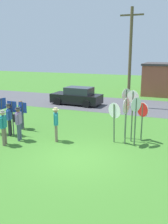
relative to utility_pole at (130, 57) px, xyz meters
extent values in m
plane|color=#3D7528|center=(0.08, -10.97, -4.06)|extent=(80.00, 80.00, 0.00)
cube|color=#4C4C51|center=(0.08, 0.42, -4.05)|extent=(60.00, 6.40, 0.01)
cylinder|color=brown|center=(0.00, 0.00, -0.18)|extent=(0.24, 0.24, 7.76)
cube|color=brown|center=(0.00, 0.00, 3.10)|extent=(1.80, 0.12, 0.12)
cube|color=black|center=(-4.38, -0.63, -3.53)|extent=(4.38, 2.01, 0.76)
cube|color=#2D333D|center=(-4.13, -0.64, -2.85)|extent=(2.31, 1.64, 0.60)
cylinder|color=black|center=(-5.75, -1.46, -3.74)|extent=(0.65, 0.25, 0.64)
cylinder|color=black|center=(-5.66, 0.34, -3.74)|extent=(0.65, 0.25, 0.64)
cylinder|color=black|center=(-3.09, -1.59, -3.74)|extent=(0.65, 0.25, 0.64)
cylinder|color=black|center=(-3.00, 0.21, -3.74)|extent=(0.65, 0.25, 0.64)
cylinder|color=#51664C|center=(1.42, -7.65, -2.77)|extent=(0.10, 0.10, 2.58)
cylinder|color=white|center=(1.42, -7.65, -1.75)|extent=(0.35, 0.54, 0.63)
cylinder|color=red|center=(1.41, -7.64, -1.75)|extent=(0.33, 0.50, 0.59)
cylinder|color=#51664C|center=(1.83, -8.04, -2.78)|extent=(0.09, 0.09, 2.56)
cylinder|color=white|center=(1.83, -8.04, -1.76)|extent=(0.60, 0.23, 0.63)
cylinder|color=red|center=(1.83, -8.03, -1.76)|extent=(0.56, 0.21, 0.59)
cylinder|color=#51664C|center=(1.62, -8.52, -2.94)|extent=(0.08, 0.08, 2.25)
cylinder|color=white|center=(1.62, -8.52, -2.14)|extent=(0.16, 0.78, 0.79)
cylinder|color=red|center=(1.61, -8.52, -2.14)|extent=(0.15, 0.72, 0.73)
cylinder|color=#51664C|center=(2.28, -7.72, -3.10)|extent=(0.10, 0.10, 1.93)
cylinder|color=white|center=(2.28, -7.72, -2.45)|extent=(0.63, 0.43, 0.75)
cylinder|color=red|center=(2.27, -7.73, -2.45)|extent=(0.58, 0.41, 0.70)
cylinder|color=#51664C|center=(1.04, -8.51, -3.08)|extent=(0.13, 0.17, 1.96)
cylinder|color=white|center=(1.04, -8.51, -2.42)|extent=(0.71, 0.39, 0.77)
cylinder|color=red|center=(1.05, -8.50, -2.42)|extent=(0.66, 0.37, 0.71)
cylinder|color=#51664C|center=(2.07, -8.43, -2.91)|extent=(0.10, 0.10, 2.29)
cylinder|color=white|center=(2.07, -8.43, -2.06)|extent=(0.38, 0.59, 0.70)
cylinder|color=red|center=(2.06, -8.42, -2.06)|extent=(0.36, 0.55, 0.64)
cylinder|color=#7A6B56|center=(-1.76, -9.30, -3.62)|extent=(0.14, 0.14, 0.88)
cylinder|color=#7A6B56|center=(-1.66, -9.50, -3.62)|extent=(0.14, 0.14, 0.88)
cube|color=teal|center=(-1.71, -9.40, -2.89)|extent=(0.37, 0.42, 0.58)
cylinder|color=teal|center=(-1.83, -9.19, -2.91)|extent=(0.09, 0.09, 0.52)
cylinder|color=teal|center=(-1.59, -9.61, -2.91)|extent=(0.09, 0.09, 0.52)
sphere|color=#9E7051|center=(-1.71, -9.40, -2.47)|extent=(0.21, 0.21, 0.21)
cylinder|color=beige|center=(-1.71, -9.40, -2.42)|extent=(0.31, 0.31, 0.02)
cylinder|color=beige|center=(-1.71, -9.40, -2.37)|extent=(0.19, 0.19, 0.09)
cylinder|color=#4C5670|center=(-3.55, -9.88, -3.62)|extent=(0.14, 0.14, 0.88)
cylinder|color=#4C5670|center=(-3.50, -10.09, -3.62)|extent=(0.14, 0.14, 0.88)
cube|color=#9E7AB2|center=(-3.53, -9.98, -2.89)|extent=(0.31, 0.40, 0.58)
cylinder|color=#9E7AB2|center=(-3.59, -9.75, -2.91)|extent=(0.09, 0.09, 0.52)
cylinder|color=#9E7AB2|center=(-3.46, -10.22, -2.91)|extent=(0.09, 0.09, 0.52)
sphere|color=brown|center=(-3.53, -9.98, -2.47)|extent=(0.21, 0.21, 0.21)
cylinder|color=#333338|center=(-3.53, -9.98, -2.42)|extent=(0.32, 0.32, 0.02)
cylinder|color=#333338|center=(-3.53, -9.98, -2.37)|extent=(0.19, 0.19, 0.09)
cube|color=#232328|center=(-3.69, -10.03, -2.87)|extent=(0.20, 0.29, 0.40)
cylinder|color=#4C5670|center=(-4.64, -8.17, -3.62)|extent=(0.14, 0.14, 0.88)
cylinder|color=#4C5670|center=(-4.55, -8.37, -3.62)|extent=(0.14, 0.14, 0.88)
cube|color=#3860B7|center=(-4.59, -8.27, -2.89)|extent=(0.34, 0.42, 0.58)
cylinder|color=#3860B7|center=(-4.68, -8.04, -2.91)|extent=(0.09, 0.09, 0.52)
cylinder|color=#3860B7|center=(-4.50, -8.49, -2.91)|extent=(0.09, 0.09, 0.52)
sphere|color=brown|center=(-4.59, -8.27, -2.47)|extent=(0.21, 0.21, 0.21)
cylinder|color=#7A6B56|center=(-3.84, -10.69, -3.62)|extent=(0.14, 0.14, 0.88)
cylinder|color=#7A6B56|center=(-3.77, -10.90, -3.62)|extent=(0.14, 0.14, 0.88)
cube|color=teal|center=(-3.81, -10.80, -2.89)|extent=(0.32, 0.41, 0.58)
cylinder|color=teal|center=(-3.88, -10.57, -2.91)|extent=(0.09, 0.09, 0.52)
cylinder|color=teal|center=(-3.73, -11.03, -2.91)|extent=(0.09, 0.09, 0.52)
sphere|color=tan|center=(-3.81, -10.80, -2.47)|extent=(0.21, 0.21, 0.21)
cylinder|color=gray|center=(-3.81, -10.80, -2.42)|extent=(0.32, 0.31, 0.02)
cylinder|color=gray|center=(-3.81, -10.80, -2.37)|extent=(0.19, 0.19, 0.09)
cube|color=#232328|center=(-3.97, -10.85, -2.87)|extent=(0.21, 0.29, 0.40)
cylinder|color=#2D2D33|center=(-4.52, -9.40, -3.62)|extent=(0.14, 0.14, 0.88)
cylinder|color=#2D2D33|center=(-4.43, -9.60, -3.62)|extent=(0.14, 0.14, 0.88)
cube|color=#3860B7|center=(-4.48, -9.50, -2.89)|extent=(0.34, 0.42, 0.58)
cylinder|color=#3860B7|center=(-4.57, -9.28, -2.91)|extent=(0.09, 0.09, 0.52)
cylinder|color=#3860B7|center=(-4.38, -9.72, -2.91)|extent=(0.09, 0.09, 0.52)
sphere|color=#9E7051|center=(-4.48, -9.50, -2.47)|extent=(0.21, 0.21, 0.21)
cylinder|color=#333338|center=(-4.48, -9.50, -2.42)|extent=(0.31, 0.31, 0.02)
cylinder|color=#333338|center=(-4.48, -9.50, -2.37)|extent=(0.19, 0.19, 0.09)
cylinder|color=#4C4C51|center=(-4.33, -9.41, -3.12)|extent=(0.06, 0.06, 1.88)
cube|color=#1E389E|center=(-4.33, -9.41, -2.48)|extent=(0.60, 0.05, 0.60)
cylinder|color=#4C4C51|center=(-4.33, -8.46, -3.24)|extent=(0.06, 0.06, 1.65)
cube|color=#1E389E|center=(-4.33, -8.46, -2.71)|extent=(0.59, 0.13, 0.60)
cylinder|color=#4C4C51|center=(-4.97, -9.46, -3.06)|extent=(0.06, 0.06, 2.00)
cube|color=#1E389E|center=(-4.97, -9.46, -2.36)|extent=(0.16, 0.59, 0.60)
camera|label=1|loc=(4.00, -20.00, 0.35)|focal=39.87mm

